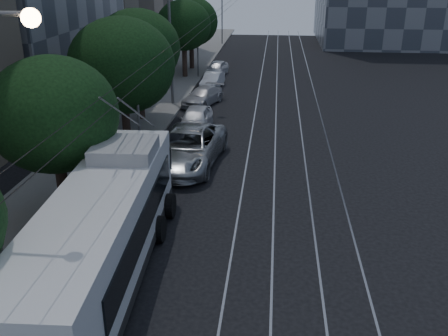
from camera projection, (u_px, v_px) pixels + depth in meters
name	position (u px, v px, depth m)	size (l,w,h in m)	color
ground	(220.00, 272.00, 16.60)	(120.00, 120.00, 0.00)	black
sidewalk	(147.00, 106.00, 35.69)	(5.00, 90.00, 0.15)	slate
tram_rails	(287.00, 111.00, 34.76)	(4.52, 90.00, 0.02)	#93949B
overhead_wires	(180.00, 59.00, 34.16)	(2.23, 90.00, 6.00)	black
trolleybus	(103.00, 232.00, 15.68)	(3.17, 12.35, 5.63)	silver
pickup_silver	(187.00, 147.00, 25.13)	(3.06, 6.64, 1.84)	#A0A4A8
car_white_a	(196.00, 119.00, 30.30)	(1.74, 4.33, 1.48)	silver
car_white_b	(203.00, 96.00, 36.10)	(1.73, 4.26, 1.24)	#AEAEB2
car_white_c	(212.00, 81.00, 40.89)	(1.31, 3.76, 1.24)	white
car_white_d	(217.00, 68.00, 45.49)	(1.56, 3.87, 1.32)	silver
tree_1	(53.00, 115.00, 18.32)	(4.80, 4.80, 6.53)	black
tree_2	(122.00, 66.00, 26.24)	(5.63, 5.63, 7.07)	black
tree_3	(137.00, 48.00, 30.87)	(5.32, 5.32, 7.06)	black
tree_4	(184.00, 25.00, 43.09)	(4.79, 4.79, 6.74)	black
tree_5	(191.00, 22.00, 46.66)	(5.07, 5.07, 6.77)	black
streetlamp_far	(175.00, 18.00, 33.86)	(2.45, 0.44, 10.13)	slate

